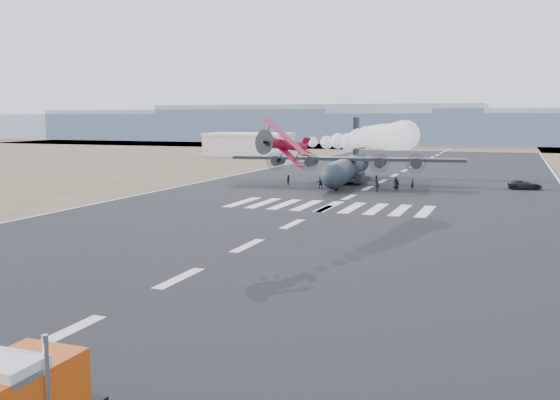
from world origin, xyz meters
The scene contains 20 objects.
ground centered at (0.00, 0.00, 0.00)m, with size 500.00×500.00×0.00m, color black.
scrub_far centered at (0.00, 230.00, 0.00)m, with size 500.00×80.00×0.00m, color brown.
runway_markings centered at (0.00, 60.00, 0.01)m, with size 60.00×260.00×0.01m, color silver, non-canonical shape.
ridge_seg_a centered at (-195.00, 260.00, 6.50)m, with size 150.00×50.00×13.00m, color #8999AE.
ridge_seg_b centered at (-130.00, 260.00, 7.50)m, with size 150.00×50.00×15.00m, color #8999AE.
ridge_seg_c centered at (-65.00, 260.00, 8.50)m, with size 150.00×50.00×17.00m, color #8999AE.
ridge_seg_d centered at (0.00, 260.00, 6.50)m, with size 150.00×50.00×13.00m, color #8999AE.
hangar_left centered at (-52.00, 145.00, 3.41)m, with size 24.50×14.50×6.70m.
aerobatic_biplane centered at (2.15, 27.40, 8.82)m, with size 5.45×5.80×4.57m.
smoke_trail centered at (7.28, 50.76, 9.02)m, with size 8.04×28.36×3.94m.
transport_aircraft centered at (-4.98, 78.48, 2.90)m, with size 39.06×32.09×11.27m.
support_vehicle centered at (23.51, 79.56, 0.71)m, with size 2.36×5.12×1.42m, color black.
crew_a centered at (6.96, 72.92, 0.84)m, with size 0.61×0.50×1.68m, color black.
crew_b centered at (-13.59, 72.56, 0.84)m, with size 0.82×0.51×1.68m, color black.
crew_c centered at (2.27, 68.36, 0.89)m, with size 1.15×0.53×1.78m, color black.
crew_d centered at (0.79, 75.15, 0.92)m, with size 1.07×0.55×1.83m, color black.
crew_e centered at (4.27, 73.29, 0.89)m, with size 0.87×0.53×1.78m, color black.
crew_f centered at (-7.12, 69.73, 0.89)m, with size 1.66×0.54×1.79m, color black.
crew_g centered at (-5.11, 68.79, 0.86)m, with size 0.62×0.51×1.71m, color black.
crew_h centered at (5.00, 70.37, 0.88)m, with size 0.86×0.53×1.76m, color black.
Camera 1 is at (21.54, -25.41, 11.17)m, focal length 40.00 mm.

